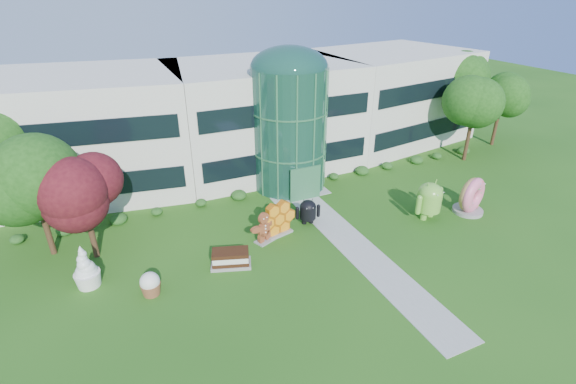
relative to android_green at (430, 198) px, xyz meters
name	(u,v)px	position (x,y,z in m)	size (l,w,h in m)	color
ground	(369,259)	(-6.90, -2.65, -1.63)	(140.00, 140.00, 0.00)	#215114
building	(262,114)	(-6.90, 15.35, 3.02)	(46.00, 15.00, 9.30)	beige
atrium	(289,130)	(-6.90, 9.35, 3.27)	(6.00, 6.00, 9.80)	#194738
walkway	(352,243)	(-6.90, -0.65, -1.61)	(2.40, 20.00, 0.04)	#9E9E93
tree_red	(87,215)	(-22.40, 4.85, 1.37)	(4.00, 4.00, 6.00)	#3F0C14
trees_backdrop	(284,135)	(-6.90, 10.35, 2.57)	(52.00, 8.00, 8.40)	#174310
android_green	(430,198)	(0.00, 0.00, 0.00)	(2.87, 1.91, 3.26)	#6CB53A
android_black	(308,210)	(-8.38, 2.92, -0.55)	(1.89, 1.27, 2.15)	black
donut	(471,195)	(3.38, -0.65, -0.20)	(2.75, 1.32, 2.86)	#F35C83
gingerbread	(264,227)	(-12.12, 1.99, -0.52)	(2.40, 0.92, 2.22)	brown
ice_cream_sandwich	(231,258)	(-14.95, 0.34, -1.09)	(2.42, 1.21, 1.08)	black
honeycomb	(278,220)	(-10.90, 2.46, -0.51)	(2.86, 1.02, 2.24)	orange
froyo	(85,266)	(-22.90, 1.92, -0.30)	(1.55, 1.55, 2.65)	white
cupcake	(150,284)	(-19.77, -0.31, -0.93)	(1.17, 1.17, 1.41)	white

